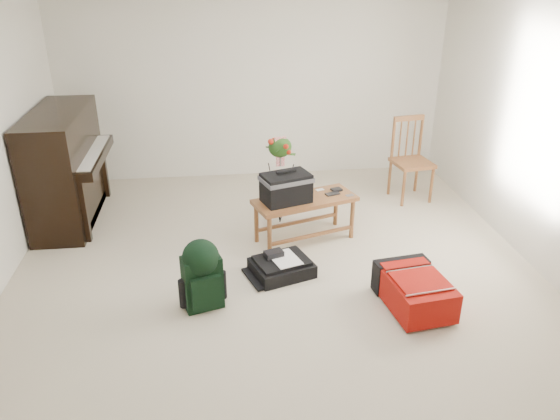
{
  "coord_description": "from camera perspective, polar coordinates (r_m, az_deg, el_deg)",
  "views": [
    {
      "loc": [
        -0.5,
        -4.32,
        2.77
      ],
      "look_at": [
        0.06,
        0.35,
        0.55
      ],
      "focal_mm": 35.0,
      "sensor_mm": 36.0,
      "label": 1
    }
  ],
  "objects": [
    {
      "name": "wall_back",
      "position": [
        7.25,
        -2.8,
        13.09
      ],
      "size": [
        5.0,
        0.04,
        2.5
      ],
      "primitive_type": "cube",
      "color": "silver",
      "rests_on": "floor"
    },
    {
      "name": "bench",
      "position": [
        5.59,
        1.17,
        2.13
      ],
      "size": [
        1.14,
        0.73,
        0.82
      ],
      "rotation": [
        0.0,
        0.0,
        0.31
      ],
      "color": "brown",
      "rests_on": "floor"
    },
    {
      "name": "wall_right",
      "position": [
        5.48,
        26.93,
        6.35
      ],
      "size": [
        0.04,
        5.5,
        2.5
      ],
      "primitive_type": "cube",
      "color": "silver",
      "rests_on": "floor"
    },
    {
      "name": "floor",
      "position": [
        5.16,
        -0.2,
        -7.26
      ],
      "size": [
        5.0,
        5.5,
        0.01
      ],
      "primitive_type": "cube",
      "color": "#BFB69A",
      "rests_on": "ground"
    },
    {
      "name": "black_duffel",
      "position": [
        5.2,
        0.17,
        -5.9
      ],
      "size": [
        0.65,
        0.58,
        0.23
      ],
      "rotation": [
        0.0,
        0.0,
        0.32
      ],
      "color": "black",
      "rests_on": "floor"
    },
    {
      "name": "flower_stand",
      "position": [
        6.01,
        0.0,
        3.08
      ],
      "size": [
        0.4,
        0.4,
        1.04
      ],
      "rotation": [
        0.0,
        0.0,
        0.27
      ],
      "color": "black",
      "rests_on": "floor"
    },
    {
      "name": "piano",
      "position": [
        6.53,
        -21.43,
        4.01
      ],
      "size": [
        0.71,
        1.5,
        1.25
      ],
      "color": "black",
      "rests_on": "floor"
    },
    {
      "name": "green_backpack",
      "position": [
        4.65,
        -8.19,
        -6.37
      ],
      "size": [
        0.36,
        0.34,
        0.64
      ],
      "rotation": [
        0.0,
        0.0,
        0.29
      ],
      "color": "black",
      "rests_on": "floor"
    },
    {
      "name": "dining_chair",
      "position": [
        6.86,
        13.56,
        5.09
      ],
      "size": [
        0.5,
        0.5,
        1.01
      ],
      "rotation": [
        0.0,
        0.0,
        0.15
      ],
      "color": "brown",
      "rests_on": "floor"
    },
    {
      "name": "red_suitcase",
      "position": [
        4.89,
        13.68,
        -7.84
      ],
      "size": [
        0.56,
        0.76,
        0.3
      ],
      "rotation": [
        0.0,
        0.0,
        0.14
      ],
      "color": "#AD1807",
      "rests_on": "floor"
    }
  ]
}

